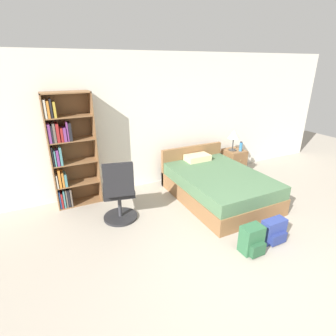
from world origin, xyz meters
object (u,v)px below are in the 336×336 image
Objects in this scene: nightstand at (234,162)px; bed at (217,184)px; table_lamp at (234,135)px; backpack_blue at (274,231)px; office_chair at (119,194)px; bookshelf at (67,152)px; water_bottle at (241,147)px; backpack_green at (252,240)px.

bed is at bearing -142.69° from nightstand.
table_lamp is 2.62m from backpack_blue.
table_lamp is (2.87, 0.80, 0.42)m from office_chair.
bookshelf is at bearing 177.70° from nightstand.
bookshelf is at bearing 122.42° from office_chair.
office_chair is at bearing -167.20° from water_bottle.
backpack_blue is (-1.06, -2.27, -0.75)m from table_lamp.
bed is 1.89× the size of office_chair.
table_lamp is (1.00, 0.82, 0.65)m from bed.
nightstand is (3.52, -0.14, -0.71)m from bookshelf.
bookshelf is 9.09× the size of water_bottle.
office_chair is 3.08m from water_bottle.
office_chair is at bearing 140.89° from backpack_blue.
water_bottle reaches higher than bed.
bed is 9.28× the size of water_bottle.
office_chair reaches higher than bed.
table_lamp is 1.33× the size of backpack_blue.
office_chair is at bearing -164.41° from table_lamp.
bookshelf reaches higher than backpack_blue.
water_bottle is at bearing 61.08° from backpack_blue.
backpack_green reaches higher than backpack_blue.
bookshelf reaches higher than backpack_green.
backpack_blue is (-0.06, -1.45, -0.11)m from bed.
bed is at bearing -21.17° from bookshelf.
office_chair is 2.35m from backpack_blue.
nightstand is (2.93, 0.79, -0.21)m from office_chair.
nightstand is at bearing -2.30° from bookshelf.
backpack_green is (-0.50, -1.49, -0.09)m from bed.
water_bottle reaches higher than nightstand.
table_lamp is at bearing 171.38° from nightstand.
backpack_green is at bearing -126.73° from water_bottle.
water_bottle is 0.61× the size of backpack_blue.
office_chair reaches higher than table_lamp.
nightstand is at bearing -8.62° from table_lamp.
nightstand is 2.78m from backpack_green.
bookshelf is 1.21m from office_chair.
bed is at bearing 71.44° from backpack_green.
backpack_blue is at bearing -116.32° from nightstand.
nightstand is 2.53m from backpack_blue.
water_bottle is (3.59, -0.25, -0.33)m from bookshelf.
office_chair is 4.92× the size of water_bottle.
backpack_green is at bearing -123.09° from table_lamp.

